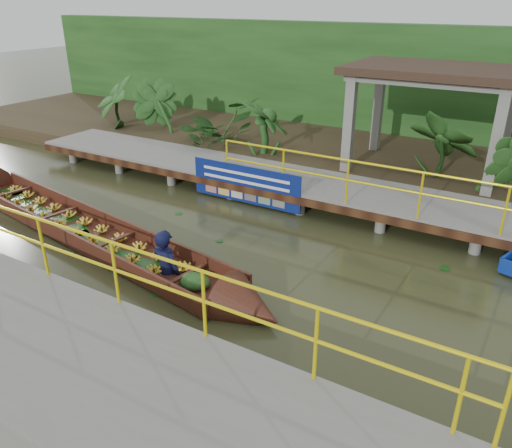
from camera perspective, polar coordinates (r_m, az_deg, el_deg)
The scene contains 9 objects.
ground at distance 10.58m, azimuth -6.40°, elevation -2.68°, with size 80.00×80.00×0.00m, color #2D3018.
land_strip at distance 16.65m, azimuth 9.31°, elevation 8.27°, with size 30.00×8.00×0.45m, color #312518.
far_dock at distance 13.03m, azimuth 2.63°, elevation 5.12°, with size 16.00×2.06×1.66m.
near_dock at distance 7.33m, azimuth -20.44°, elevation -15.31°, with size 18.00×2.40×1.73m.
pavilion at distance 14.14m, azimuth 19.81°, elevation 15.08°, with size 4.40×3.00×3.00m.
foliage_backdrop at distance 18.57m, azimuth 12.73°, elevation 15.31°, with size 30.00×0.80×4.00m, color #194014.
vendor_boat at distance 11.30m, azimuth -18.24°, elevation -0.70°, with size 10.75×2.70×2.19m.
blue_banner at distance 12.44m, azimuth -1.22°, elevation 4.55°, with size 3.06×0.04×0.95m.
tropical_plants at distance 15.18m, azimuth 0.14°, elevation 11.51°, with size 14.48×1.48×1.85m.
Camera 1 is at (5.80, -7.41, 4.83)m, focal length 35.00 mm.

